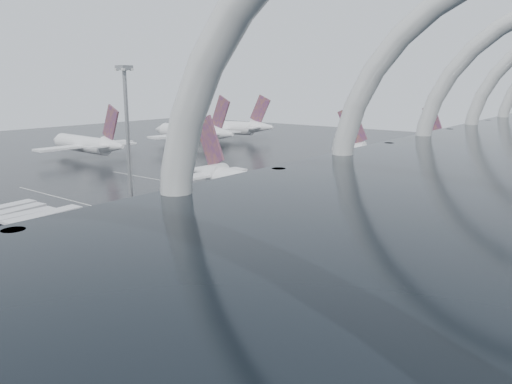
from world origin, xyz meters
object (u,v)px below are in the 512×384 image
Objects in this scene: bus_row_near_b at (12,217)px; gse_cart_belly_e at (333,217)px; airliner_gate_b at (423,160)px; bus_row_near_d at (44,222)px; airliner_main at (279,192)px; jet_remote_far at (229,128)px; jet_remote_mid at (193,133)px; gse_cart_belly_a at (309,229)px; gse_cart_belly_b at (372,235)px; jet_remote_west at (87,145)px; bus_row_near_c at (20,222)px; bus_row_near_a at (3,213)px; floodlight_mast at (127,128)px; airliner_gate_c at (478,143)px.

bus_row_near_b is 59.57m from gse_cart_belly_e.
bus_row_near_d is (-33.44, -92.46, -2.96)m from airliner_gate_b.
airliner_main is 1.19× the size of jet_remote_far.
gse_cart_belly_a is at bearing 149.84° from jet_remote_mid.
bus_row_near_b is 0.92× the size of bus_row_near_d.
gse_cart_belly_b is at bearing 2.19° from airliner_main.
airliner_gate_b is 1.28× the size of jet_remote_west.
bus_row_near_c is 0.90× the size of bus_row_near_d.
jet_remote_far reaches higher than bus_row_near_b.
jet_remote_west reaches higher than gse_cart_belly_a.
bus_row_near_d is at bearing 144.31° from jet_remote_west.
gse_cart_belly_b is (59.06, 34.27, -1.18)m from bus_row_near_a.
jet_remote_west is 1.51× the size of floodlight_mast.
floodlight_mast is at bearing 113.48° from jet_remote_far.
jet_remote_west is 85.48m from bus_row_near_c.
gse_cart_belly_e is (35.91, 38.51, -1.35)m from bus_row_near_d.
jet_remote_mid is at bearing 22.16° from bus_row_near_a.
jet_remote_west is 0.90× the size of jet_remote_mid.
jet_remote_west is 3.40× the size of bus_row_near_c.
airliner_gate_c is 136.39m from jet_remote_west.
jet_remote_west is 45.92m from jet_remote_mid.
floodlight_mast is (9.28, 11.85, 16.16)m from bus_row_near_d.
airliner_gate_b is 4.37× the size of bus_row_near_c.
airliner_main is at bearing 53.78° from floodlight_mast.
gse_cart_belly_e is at bearing 95.07° from gse_cart_belly_a.
floodlight_mast is at bearing -59.14° from bus_row_near_b.
airliner_gate_b is at bearing -31.12° from bus_row_near_b.
gse_cart_belly_a is at bearing 126.19° from jet_remote_far.
jet_remote_far reaches higher than bus_row_near_d.
airliner_gate_c is 105.19m from jet_remote_far.
gse_cart_belly_b is at bearing -27.65° from gse_cart_belly_e.
airliner_gate_c is 3.89× the size of bus_row_near_a.
jet_remote_mid reaches higher than bus_row_near_c.
airliner_main is 1.28× the size of jet_remote_west.
jet_remote_far is at bearing 124.08° from floodlight_mast.
bus_row_near_b is (61.81, -130.45, -3.53)m from jet_remote_far.
floodlight_mast reaches higher than airliner_gate_b.
gse_cart_belly_e is at bearing 45.04° from floodlight_mast.
airliner_main is at bearing -51.38° from bus_row_near_a.
gse_cart_belly_e is at bearing -55.04° from bus_row_near_a.
bus_row_near_a is at bearing -148.48° from gse_cart_belly_a.
jet_remote_mid is at bearing 148.42° from gse_cart_belly_e.
bus_row_near_b is 64.78m from gse_cart_belly_b.
airliner_gate_b is at bearing -156.70° from jet_remote_west.
jet_remote_west is 3.07× the size of bus_row_near_d.
jet_remote_far reaches higher than jet_remote_west.
jet_remote_mid reaches higher than bus_row_near_d.
gse_cart_belly_b is at bearing 22.75° from gse_cart_belly_a.
floodlight_mast is at bearing 154.12° from jet_remote_west.
bus_row_near_a is 6.47× the size of gse_cart_belly_e.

